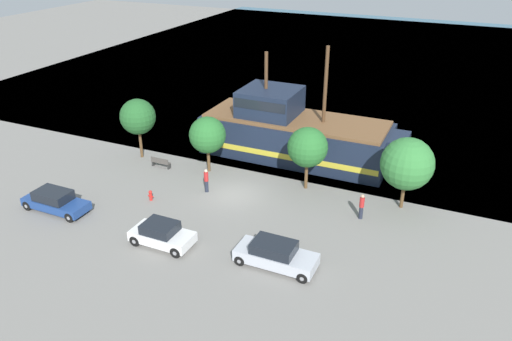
# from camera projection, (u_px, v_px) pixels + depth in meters

# --- Properties ---
(ground_plane) EXTENTS (160.00, 160.00, 0.00)m
(ground_plane) POSITION_uv_depth(u_px,v_px,m) (234.00, 194.00, 36.06)
(ground_plane) COLOR gray
(water_surface) EXTENTS (80.00, 80.00, 0.00)m
(water_surface) POSITION_uv_depth(u_px,v_px,m) (371.00, 60.00, 72.03)
(water_surface) COLOR #38667F
(water_surface) RESTS_ON ground
(pirate_ship) EXTENTS (16.66, 5.56, 9.45)m
(pirate_ship) POSITION_uv_depth(u_px,v_px,m) (294.00, 133.00, 41.20)
(pirate_ship) COLOR #192338
(pirate_ship) RESTS_ON water_surface
(moored_boat_dockside) EXTENTS (6.49, 2.11, 1.90)m
(moored_boat_dockside) POSITION_uv_depth(u_px,v_px,m) (267.00, 113.00, 49.50)
(moored_boat_dockside) COLOR #B7B2A8
(moored_boat_dockside) RESTS_ON water_surface
(parked_car_curb_front) EXTENTS (3.85, 1.87, 1.45)m
(parked_car_curb_front) POSITION_uv_depth(u_px,v_px,m) (162.00, 234.00, 30.12)
(parked_car_curb_front) COLOR white
(parked_car_curb_front) RESTS_ON ground_plane
(parked_car_curb_mid) EXTENTS (4.66, 1.89, 1.52)m
(parked_car_curb_mid) POSITION_uv_depth(u_px,v_px,m) (275.00, 254.00, 28.22)
(parked_car_curb_mid) COLOR #B7BCC6
(parked_car_curb_mid) RESTS_ON ground_plane
(parked_car_curb_rear) EXTENTS (4.67, 1.81, 1.46)m
(parked_car_curb_rear) POSITION_uv_depth(u_px,v_px,m) (55.00, 201.00, 33.75)
(parked_car_curb_rear) COLOR navy
(parked_car_curb_rear) RESTS_ON ground_plane
(fire_hydrant) EXTENTS (0.42, 0.25, 0.76)m
(fire_hydrant) POSITION_uv_depth(u_px,v_px,m) (151.00, 195.00, 35.14)
(fire_hydrant) COLOR red
(fire_hydrant) RESTS_ON ground_plane
(bench_promenade_east) EXTENTS (1.60, 0.45, 0.85)m
(bench_promenade_east) POSITION_uv_depth(u_px,v_px,m) (161.00, 162.00, 39.92)
(bench_promenade_east) COLOR #4C4742
(bench_promenade_east) RESTS_ON ground_plane
(pedestrian_walking_near) EXTENTS (0.32, 0.32, 1.79)m
(pedestrian_walking_near) POSITION_uv_depth(u_px,v_px,m) (362.00, 206.00, 32.72)
(pedestrian_walking_near) COLOR #232838
(pedestrian_walking_near) RESTS_ON ground_plane
(pedestrian_walking_far) EXTENTS (0.32, 0.32, 1.80)m
(pedestrian_walking_far) POSITION_uv_depth(u_px,v_px,m) (206.00, 180.00, 36.05)
(pedestrian_walking_far) COLOR #232838
(pedestrian_walking_far) RESTS_ON ground_plane
(tree_row_east) EXTENTS (2.90, 2.90, 5.02)m
(tree_row_east) POSITION_uv_depth(u_px,v_px,m) (138.00, 117.00, 40.36)
(tree_row_east) COLOR brown
(tree_row_east) RESTS_ON ground_plane
(tree_row_mideast) EXTENTS (2.84, 2.84, 4.49)m
(tree_row_mideast) POSITION_uv_depth(u_px,v_px,m) (207.00, 135.00, 38.19)
(tree_row_mideast) COLOR brown
(tree_row_mideast) RESTS_ON ground_plane
(tree_row_midwest) EXTENTS (2.91, 2.91, 4.74)m
(tree_row_midwest) POSITION_uv_depth(u_px,v_px,m) (308.00, 147.00, 35.52)
(tree_row_midwest) COLOR brown
(tree_row_midwest) RESTS_ON ground_plane
(tree_row_west) EXTENTS (3.54, 3.54, 5.09)m
(tree_row_west) POSITION_uv_depth(u_px,v_px,m) (407.00, 164.00, 32.98)
(tree_row_west) COLOR brown
(tree_row_west) RESTS_ON ground_plane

